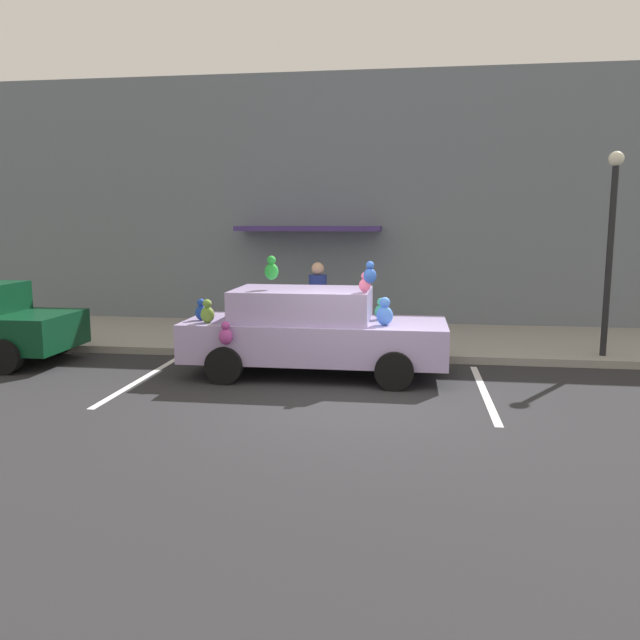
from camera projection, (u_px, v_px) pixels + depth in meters
ground_plane at (354, 404)px, 9.54m from camera, size 60.00×60.00×0.00m
sidewalk at (373, 339)px, 14.42m from camera, size 24.00×4.00×0.15m
storefront_building at (379, 203)px, 16.04m from camera, size 24.00×1.25×6.40m
parking_stripe_front at (484, 392)px, 10.24m from camera, size 0.12×3.60×0.01m
parking_stripe_rear at (141, 379)px, 11.05m from camera, size 0.12×3.60×0.01m
plush_covered_car at (312, 331)px, 11.30m from camera, size 4.61×2.04×2.14m
teddy_bear_on_sidewalk at (346, 332)px, 13.01m from camera, size 0.37×0.31×0.71m
street_lamp_post at (611, 232)px, 11.95m from camera, size 0.28×0.28×3.87m
pedestrian_near_shopfront at (318, 308)px, 12.96m from camera, size 0.37×0.37×1.76m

